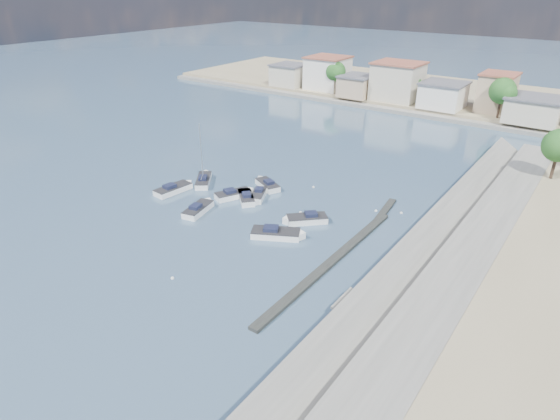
% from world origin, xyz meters
% --- Properties ---
extents(ground, '(400.00, 400.00, 0.00)m').
position_xyz_m(ground, '(0.00, 40.00, 0.00)').
color(ground, '#324A64').
rests_on(ground, ground).
extents(seawall_walkway, '(5.00, 90.00, 1.80)m').
position_xyz_m(seawall_walkway, '(18.50, 13.00, 0.90)').
color(seawall_walkway, slate).
rests_on(seawall_walkway, ground).
extents(breakwater, '(2.00, 31.02, 0.35)m').
position_xyz_m(breakwater, '(6.90, 12.69, 0.17)').
color(breakwater, black).
rests_on(breakwater, ground).
extents(far_shore_land, '(160.00, 40.00, 1.40)m').
position_xyz_m(far_shore_land, '(0.00, 92.00, 0.70)').
color(far_shore_land, gray).
rests_on(far_shore_land, ground).
extents(far_shore_quay, '(160.00, 2.50, 0.80)m').
position_xyz_m(far_shore_quay, '(0.00, 71.00, 0.40)').
color(far_shore_quay, slate).
rests_on(far_shore_quay, ground).
extents(far_town, '(113.01, 12.80, 8.35)m').
position_xyz_m(far_town, '(10.71, 76.92, 4.93)').
color(far_town, beige).
rests_on(far_town, far_shore_land).
extents(shore_trees, '(74.56, 38.32, 7.92)m').
position_xyz_m(shore_trees, '(8.34, 68.11, 6.22)').
color(shore_trees, '#38281E').
rests_on(shore_trees, ground).
extents(motorboat_a, '(2.61, 5.94, 1.48)m').
position_xyz_m(motorboat_a, '(-19.80, 13.12, 0.38)').
color(motorboat_a, white).
rests_on(motorboat_a, ground).
extents(motorboat_b, '(3.86, 5.30, 1.48)m').
position_xyz_m(motorboat_b, '(-11.84, 16.63, 0.38)').
color(motorboat_b, white).
rests_on(motorboat_b, ground).
extents(motorboat_c, '(4.51, 4.34, 1.48)m').
position_xyz_m(motorboat_c, '(-10.10, 16.80, 0.38)').
color(motorboat_c, white).
rests_on(motorboat_c, ground).
extents(motorboat_d, '(4.83, 4.79, 1.48)m').
position_xyz_m(motorboat_d, '(-0.22, 16.01, 0.38)').
color(motorboat_d, white).
rests_on(motorboat_d, ground).
extents(motorboat_e, '(2.97, 5.46, 1.48)m').
position_xyz_m(motorboat_e, '(-12.63, 10.61, 0.38)').
color(motorboat_e, white).
rests_on(motorboat_e, ground).
extents(motorboat_f, '(4.99, 3.65, 1.48)m').
position_xyz_m(motorboat_f, '(-10.40, 21.80, 0.38)').
color(motorboat_f, white).
rests_on(motorboat_f, ground).
extents(motorboat_g, '(3.27, 4.56, 1.48)m').
position_xyz_m(motorboat_g, '(-8.99, 18.03, 0.38)').
color(motorboat_g, white).
rests_on(motorboat_g, ground).
extents(motorboat_h, '(5.97, 4.54, 1.48)m').
position_xyz_m(motorboat_h, '(-0.69, 11.24, 0.38)').
color(motorboat_h, white).
rests_on(motorboat_h, ground).
extents(sailboat, '(4.70, 5.38, 9.00)m').
position_xyz_m(sailboat, '(-18.81, 17.80, 0.42)').
color(sailboat, white).
rests_on(sailboat, ground).
extents(mooring_buoys, '(16.90, 27.45, 0.36)m').
position_xyz_m(mooring_buoys, '(2.36, 15.06, 0.05)').
color(mooring_buoys, white).
rests_on(mooring_buoys, ground).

